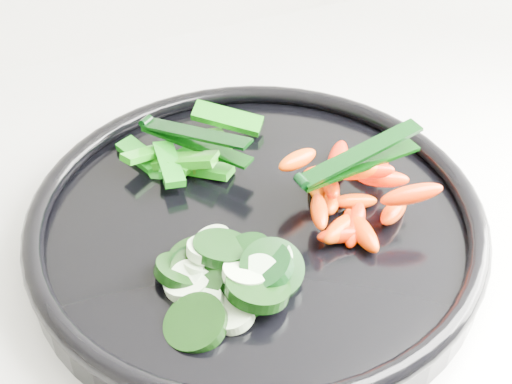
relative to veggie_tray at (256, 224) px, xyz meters
name	(u,v)px	position (x,y,z in m)	size (l,w,h in m)	color
veggie_tray	(256,224)	(0.00, 0.00, 0.00)	(0.46, 0.46, 0.04)	black
cucumber_pile	(222,274)	(-0.05, -0.05, 0.01)	(0.13, 0.12, 0.04)	black
carrot_pile	(352,192)	(0.08, -0.02, 0.02)	(0.11, 0.14, 0.05)	#F51500
pepper_pile	(188,153)	(-0.02, 0.10, 0.01)	(0.14, 0.10, 0.04)	#246B0A
tong_carrot	(357,160)	(0.08, -0.02, 0.05)	(0.11, 0.03, 0.02)	black
tong_pepper	(192,137)	(-0.02, 0.10, 0.03)	(0.08, 0.10, 0.02)	black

